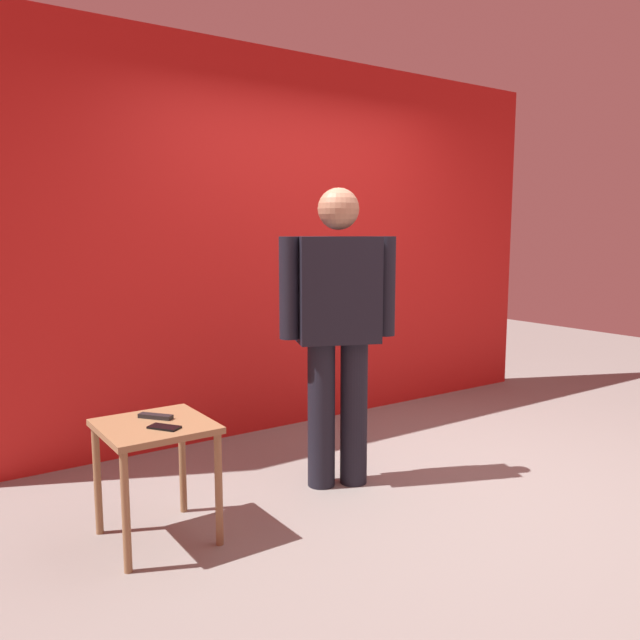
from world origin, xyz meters
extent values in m
plane|color=gray|center=(0.00, 0.00, 0.00)|extent=(12.00, 12.00, 0.00)
cube|color=red|center=(0.00, 1.66, 1.37)|extent=(4.70, 0.12, 2.73)
cylinder|color=black|center=(-0.60, 0.50, 0.42)|extent=(0.21, 0.21, 0.84)
cylinder|color=black|center=(-0.42, 0.43, 0.42)|extent=(0.21, 0.21, 0.84)
cube|color=black|center=(-0.51, 0.47, 1.14)|extent=(0.51, 0.38, 0.59)
cube|color=red|center=(-0.47, 0.58, 1.17)|extent=(0.12, 0.06, 0.50)
cube|color=silver|center=(-0.46, 0.58, 1.15)|extent=(0.05, 0.02, 0.45)
cylinder|color=black|center=(-0.77, 0.57, 1.15)|extent=(0.15, 0.15, 0.56)
cylinder|color=black|center=(-0.25, 0.36, 1.15)|extent=(0.15, 0.15, 0.56)
sphere|color=#A87A5B|center=(-0.51, 0.47, 1.58)|extent=(0.23, 0.23, 0.23)
cube|color=olive|center=(-1.61, 0.41, 0.56)|extent=(0.49, 0.49, 0.03)
cylinder|color=olive|center=(-1.83, 0.19, 0.27)|extent=(0.04, 0.04, 0.54)
cylinder|color=olive|center=(-1.40, 0.19, 0.27)|extent=(0.04, 0.04, 0.54)
cylinder|color=olive|center=(-1.83, 0.62, 0.27)|extent=(0.04, 0.04, 0.54)
cylinder|color=olive|center=(-1.40, 0.62, 0.27)|extent=(0.04, 0.04, 0.54)
cube|color=black|center=(-1.61, 0.31, 0.58)|extent=(0.14, 0.16, 0.01)
cube|color=black|center=(-1.58, 0.48, 0.58)|extent=(0.14, 0.16, 0.02)
camera|label=1|loc=(-2.60, -2.40, 1.46)|focal=35.73mm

